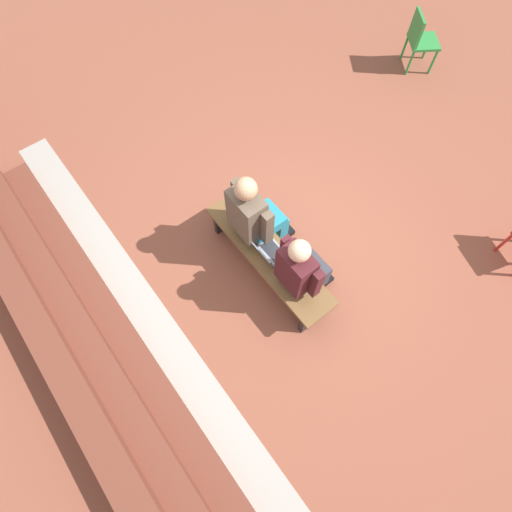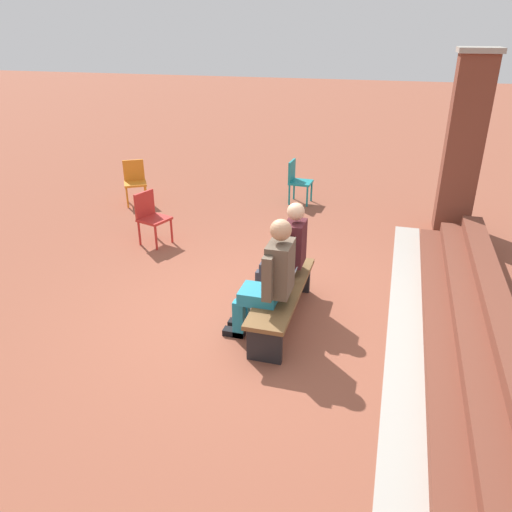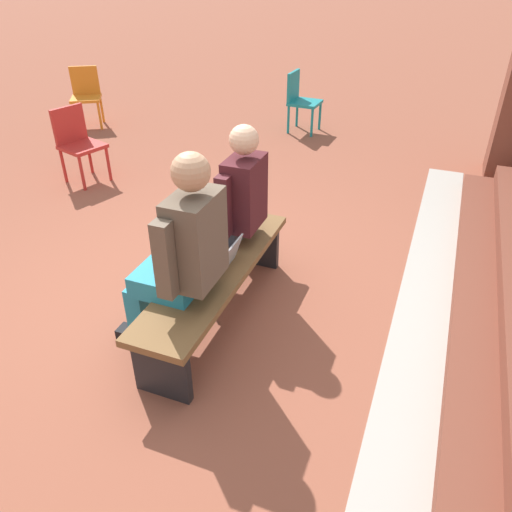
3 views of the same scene
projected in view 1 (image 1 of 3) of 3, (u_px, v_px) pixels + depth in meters
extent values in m
plane|color=brown|center=(291.00, 257.00, 4.86)|extent=(60.00, 60.00, 0.00)
cube|color=#A8A399|center=(167.00, 342.00, 4.39)|extent=(7.16, 0.40, 0.01)
cube|color=brown|center=(113.00, 379.00, 4.15)|extent=(6.36, 0.90, 0.15)
cube|color=brown|center=(95.00, 386.00, 3.98)|extent=(6.36, 0.60, 0.15)
cube|color=brown|center=(75.00, 393.00, 3.80)|extent=(6.36, 0.30, 0.15)
cube|color=brown|center=(269.00, 254.00, 4.41)|extent=(1.80, 0.44, 0.05)
cube|color=black|center=(314.00, 316.00, 4.33)|extent=(0.06, 0.37, 0.40)
cube|color=black|center=(228.00, 217.00, 4.89)|extent=(0.06, 0.37, 0.40)
cube|color=#383842|center=(308.00, 272.00, 4.22)|extent=(0.32, 0.38, 0.13)
cube|color=#383842|center=(323.00, 278.00, 4.50)|extent=(0.10, 0.11, 0.45)
cube|color=black|center=(324.00, 281.00, 4.69)|extent=(0.10, 0.23, 0.07)
cube|color=#383842|center=(313.00, 267.00, 4.56)|extent=(0.10, 0.11, 0.45)
cube|color=black|center=(314.00, 271.00, 4.75)|extent=(0.10, 0.23, 0.07)
cube|color=#47191E|center=(296.00, 270.00, 3.87)|extent=(0.36, 0.23, 0.53)
cube|color=#195133|center=(304.00, 264.00, 3.93)|extent=(0.05, 0.01, 0.32)
cube|color=#47191E|center=(316.00, 284.00, 3.82)|extent=(0.09, 0.10, 0.45)
cube|color=#47191E|center=(286.00, 250.00, 3.98)|extent=(0.09, 0.10, 0.45)
sphere|color=#DBAD89|center=(300.00, 251.00, 3.51)|extent=(0.21, 0.21, 0.21)
cube|color=teal|center=(263.00, 221.00, 4.50)|extent=(0.35, 0.42, 0.15)
cube|color=teal|center=(281.00, 229.00, 4.78)|extent=(0.11, 0.12, 0.45)
cube|color=black|center=(284.00, 234.00, 4.96)|extent=(0.11, 0.25, 0.07)
cube|color=teal|center=(272.00, 219.00, 4.84)|extent=(0.11, 0.12, 0.45)
cube|color=black|center=(275.00, 224.00, 5.03)|extent=(0.11, 0.25, 0.07)
cube|color=brown|center=(247.00, 214.00, 4.11)|extent=(0.39, 0.25, 0.58)
cube|color=brown|center=(267.00, 228.00, 4.06)|extent=(0.09, 0.10, 0.49)
cube|color=brown|center=(238.00, 196.00, 4.23)|extent=(0.09, 0.10, 0.49)
sphere|color=tan|center=(246.00, 189.00, 3.72)|extent=(0.23, 0.23, 0.23)
cube|color=#9EA0A5|center=(273.00, 252.00, 4.38)|extent=(0.32, 0.22, 0.02)
cube|color=#2D2D33|center=(273.00, 251.00, 4.37)|extent=(0.29, 0.15, 0.00)
cube|color=#9EA0A5|center=(263.00, 255.00, 4.25)|extent=(0.32, 0.07, 0.19)
cube|color=#33519E|center=(263.00, 254.00, 4.25)|extent=(0.28, 0.06, 0.17)
cylinder|color=red|center=(504.00, 243.00, 4.73)|extent=(0.04, 0.04, 0.40)
cube|color=#2D893D|center=(424.00, 42.00, 6.00)|extent=(0.58, 0.58, 0.04)
cube|color=#2D893D|center=(417.00, 28.00, 5.80)|extent=(0.35, 0.26, 0.40)
cylinder|color=#2D893D|center=(433.00, 62.00, 6.12)|extent=(0.04, 0.04, 0.40)
cylinder|color=#2D893D|center=(427.00, 47.00, 6.28)|extent=(0.04, 0.04, 0.40)
cylinder|color=#2D893D|center=(410.00, 63.00, 6.11)|extent=(0.04, 0.04, 0.40)
cylinder|color=#2D893D|center=(404.00, 48.00, 6.27)|extent=(0.04, 0.04, 0.40)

